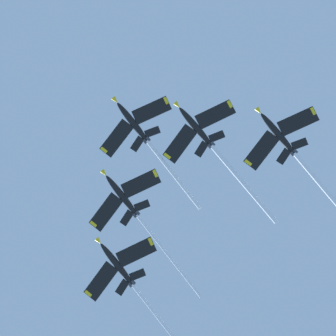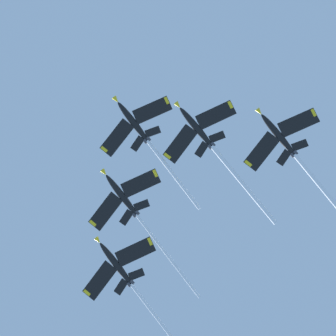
% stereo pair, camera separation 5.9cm
% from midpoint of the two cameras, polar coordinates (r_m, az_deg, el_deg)
% --- Properties ---
extents(jet_lead, '(32.22, 19.56, 8.21)m').
position_cam_midpoint_polar(jet_lead, '(149.99, -2.29, 2.98)').
color(jet_lead, black).
extents(jet_left_wing, '(34.73, 19.59, 9.41)m').
position_cam_midpoint_polar(jet_left_wing, '(146.54, 3.97, 1.98)').
color(jet_left_wing, black).
extents(jet_right_wing, '(35.73, 19.58, 8.77)m').
position_cam_midpoint_polar(jet_right_wing, '(148.84, -3.32, -3.57)').
color(jet_right_wing, black).
extents(jet_left_outer, '(33.73, 19.56, 8.36)m').
position_cam_midpoint_polar(jet_left_outer, '(146.47, 11.14, 1.47)').
color(jet_left_outer, black).
extents(jet_right_outer, '(34.77, 19.60, 8.26)m').
position_cam_midpoint_polar(jet_right_outer, '(148.18, -3.60, -9.88)').
color(jet_right_outer, black).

